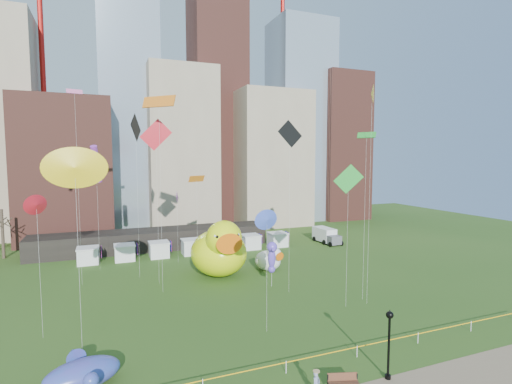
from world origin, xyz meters
name	(u,v)px	position (x,y,z in m)	size (l,w,h in m)	color
ground	(286,373)	(0.00, 0.00, 0.00)	(160.00, 160.00, 0.00)	#2B5019
skyline	(171,129)	(2.25, 61.06, 21.44)	(101.00, 23.00, 68.00)	brown
crane_right	(286,28)	(30.89, 64.00, 46.90)	(23.00, 1.00, 76.00)	red
pavilion	(154,239)	(-4.00, 42.00, 1.60)	(38.00, 6.00, 3.20)	black
vendor_tents	(192,247)	(1.02, 36.00, 1.11)	(33.24, 2.80, 2.40)	white
caution_tape	(286,364)	(0.00, 0.00, 0.68)	(50.00, 0.06, 0.90)	white
big_duck	(220,250)	(1.97, 23.27, 3.47)	(7.42, 9.89, 7.57)	#E9FF0D
small_duck	(269,259)	(8.86, 23.31, 1.55)	(4.32, 4.83, 3.38)	white
seahorse_green	(232,242)	(3.82, 23.80, 4.20)	(1.46, 1.71, 5.73)	silver
seahorse_purple	(272,255)	(6.56, 17.21, 3.85)	(1.49, 1.73, 5.39)	silver
whale_inflatable	(82,372)	(-13.28, 3.59, 0.99)	(5.37, 6.25, 2.15)	#4A3A9F
park_bench	(343,381)	(2.62, -3.11, 0.57)	(2.12, 1.23, 1.03)	#582F1E
lamppost	(389,337)	(6.20, -3.20, 3.00)	(0.51, 0.51, 4.91)	black
box_truck	(326,235)	(25.23, 35.31, 1.35)	(2.74, 6.28, 2.63)	white
kite_0	(156,136)	(-5.68, 23.26, 17.68)	(3.71, 0.64, 19.75)	silver
kite_2	(136,130)	(-7.65, 26.75, 18.65)	(1.46, 3.14, 20.62)	silver
kite_3	(366,138)	(13.91, 9.79, 17.26)	(1.22, 1.89, 17.83)	silver
kite_4	(75,168)	(-13.38, 6.39, 14.45)	(2.93, 0.39, 15.92)	silver
kite_6	(197,179)	(0.21, 28.19, 12.29)	(2.55, 1.84, 12.79)	silver
kite_7	(177,199)	(-1.80, 32.08, 9.29)	(0.50, 1.49, 10.37)	silver
kite_8	(36,205)	(-16.73, 12.41, 11.30)	(1.12, 1.45, 12.15)	silver
kite_9	(75,97)	(-14.34, 26.12, 22.19)	(1.74, 0.63, 23.03)	silver
kite_10	(290,136)	(7.59, 14.81, 17.50)	(3.02, 0.12, 19.31)	silver
kite_11	(348,181)	(11.03, 8.71, 12.91)	(2.50, 1.61, 14.55)	silver
kite_12	(372,95)	(13.55, 8.61, 21.42)	(1.33, 1.53, 22.40)	silver
kite_13	(267,220)	(1.30, 6.50, 9.88)	(1.71, 0.81, 10.77)	silver
kite_14	(159,102)	(-5.70, 20.06, 21.18)	(3.30, 3.29, 21.89)	silver
kite_15	(96,164)	(-12.40, 32.32, 14.34)	(1.50, 3.11, 16.89)	silver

